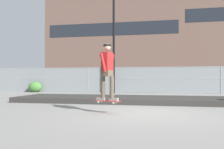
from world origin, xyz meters
TOP-DOWN VIEW (x-y plane):
  - ground_plane at (0.00, 0.00)m, footprint 120.00×120.00m
  - gravel_berm at (0.00, 3.26)m, footprint 11.57×2.60m
  - skateboard at (-1.00, -0.24)m, footprint 0.82×0.43m
  - skater at (-1.00, -0.24)m, footprint 0.72×0.62m
  - chain_fence at (-0.00, 9.79)m, footprint 27.90×0.06m
  - street_lamp at (-2.53, 9.05)m, footprint 0.44×0.44m
  - parked_car_near at (-5.28, 12.26)m, footprint 4.42×1.98m
  - parked_car_mid at (1.44, 11.88)m, footprint 4.51×2.17m
  - library_building at (-8.45, 43.78)m, footprint 27.60×11.96m
  - shrub_left at (-8.65, 9.36)m, footprint 1.03×0.84m

SIDE VIEW (x-z plane):
  - ground_plane at x=0.00m, z-range 0.00..0.00m
  - gravel_berm at x=0.00m, z-range 0.00..0.22m
  - skateboard at x=-1.00m, z-range 0.33..0.40m
  - shrub_left at x=-8.65m, z-range 0.00..0.79m
  - parked_car_near at x=-5.28m, z-range 0.01..1.67m
  - parked_car_mid at x=1.44m, z-range 0.01..1.67m
  - chain_fence at x=0.00m, z-range 0.01..1.86m
  - skater at x=-1.00m, z-range 0.49..2.20m
  - street_lamp at x=-2.53m, z-range 0.85..8.08m
  - library_building at x=-8.45m, z-range 0.00..17.05m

